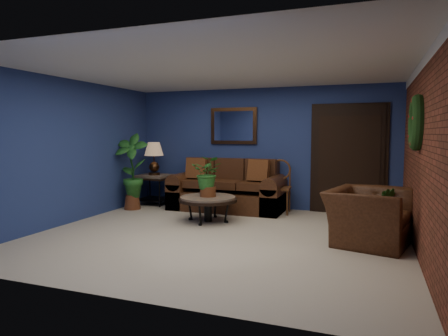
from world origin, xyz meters
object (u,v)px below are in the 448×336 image
(table_lamp, at_px, (154,155))
(armchair, at_px, (369,216))
(sofa, at_px, (228,193))
(end_table, at_px, (154,182))
(side_chair, at_px, (279,183))
(coffee_table, at_px, (208,200))

(table_lamp, xyz_separation_m, armchair, (4.45, -1.68, -0.71))
(table_lamp, bearing_deg, armchair, -20.69)
(sofa, xyz_separation_m, armchair, (2.74, -1.72, 0.05))
(sofa, distance_m, armchair, 3.23)
(table_lamp, bearing_deg, end_table, 0.00)
(table_lamp, height_order, armchair, table_lamp)
(side_chair, height_order, armchair, side_chair)
(coffee_table, xyz_separation_m, armchair, (2.69, -0.51, -0.00))
(coffee_table, distance_m, armchair, 2.74)
(sofa, xyz_separation_m, end_table, (-1.71, -0.04, 0.16))
(side_chair, relative_size, armchair, 0.88)
(coffee_table, bearing_deg, table_lamp, 146.39)
(side_chair, bearing_deg, coffee_table, -133.29)
(coffee_table, distance_m, side_chair, 1.62)
(end_table, height_order, armchair, armchair)
(table_lamp, bearing_deg, sofa, 1.24)
(coffee_table, relative_size, table_lamp, 1.51)
(armchair, bearing_deg, table_lamp, 83.18)
(sofa, distance_m, end_table, 1.72)
(end_table, height_order, side_chair, side_chair)
(coffee_table, xyz_separation_m, end_table, (-1.76, 1.17, 0.11))
(armchair, bearing_deg, coffee_table, 93.12)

